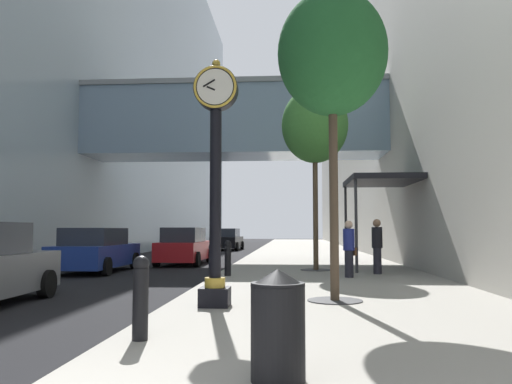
# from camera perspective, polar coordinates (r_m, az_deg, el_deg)

# --- Properties ---
(ground_plane) EXTENTS (110.00, 110.00, 0.00)m
(ground_plane) POSITION_cam_1_polar(r_m,az_deg,el_deg) (30.25, -0.64, -7.17)
(ground_plane) COLOR black
(ground_plane) RESTS_ON ground
(sidewalk_right) EXTENTS (6.88, 80.00, 0.14)m
(sidewalk_right) POSITION_cam_1_polar(r_m,az_deg,el_deg) (33.17, 5.76, -6.77)
(sidewalk_right) COLOR #9E998E
(sidewalk_right) RESTS_ON ground
(building_block_left) EXTENTS (23.73, 80.00, 28.90)m
(building_block_left) POSITION_cam_1_polar(r_m,az_deg,el_deg) (38.24, -19.10, 15.62)
(building_block_left) COLOR #93A8B7
(building_block_left) RESTS_ON ground
(street_clock) EXTENTS (0.84, 0.55, 4.69)m
(street_clock) POSITION_cam_1_polar(r_m,az_deg,el_deg) (9.67, -4.55, 2.64)
(street_clock) COLOR black
(street_clock) RESTS_ON sidewalk_right
(bollard_nearest) EXTENTS (0.21, 0.21, 1.08)m
(bollard_nearest) POSITION_cam_1_polar(r_m,az_deg,el_deg) (6.91, -12.79, -11.26)
(bollard_nearest) COLOR black
(bollard_nearest) RESTS_ON sidewalk_right
(bollard_third) EXTENTS (0.21, 0.21, 1.08)m
(bollard_third) POSITION_cam_1_polar(r_m,az_deg,el_deg) (12.86, -4.87, -8.03)
(bollard_third) COLOR black
(bollard_third) RESTS_ON sidewalk_right
(bollard_fourth) EXTENTS (0.21, 0.21, 1.08)m
(bollard_fourth) POSITION_cam_1_polar(r_m,az_deg,el_deg) (15.89, -3.17, -7.30)
(bollard_fourth) COLOR black
(bollard_fourth) RESTS_ON sidewalk_right
(street_tree_near) EXTENTS (2.26, 2.26, 6.37)m
(street_tree_near) POSITION_cam_1_polar(r_m,az_deg,el_deg) (11.02, 8.52, 14.91)
(street_tree_near) COLOR #333335
(street_tree_near) RESTS_ON sidewalk_right
(street_tree_mid_near) EXTENTS (2.37, 2.37, 6.52)m
(street_tree_mid_near) POSITION_cam_1_polar(r_m,az_deg,el_deg) (18.50, 6.60, 7.34)
(street_tree_mid_near) COLOR #333335
(street_tree_mid_near) RESTS_ON sidewalk_right
(trash_bin) EXTENTS (0.53, 0.53, 1.05)m
(trash_bin) POSITION_cam_1_polar(r_m,az_deg,el_deg) (5.00, 2.46, -14.44)
(trash_bin) COLOR black
(trash_bin) RESTS_ON sidewalk_right
(pedestrian_walking) EXTENTS (0.50, 0.52, 1.69)m
(pedestrian_walking) POSITION_cam_1_polar(r_m,az_deg,el_deg) (15.55, 10.37, -6.11)
(pedestrian_walking) COLOR #23232D
(pedestrian_walking) RESTS_ON sidewalk_right
(pedestrian_by_clock) EXTENTS (0.47, 0.47, 1.76)m
(pedestrian_by_clock) POSITION_cam_1_polar(r_m,az_deg,el_deg) (16.91, 13.40, -5.75)
(pedestrian_by_clock) COLOR #23232D
(pedestrian_by_clock) RESTS_ON sidewalk_right
(storefront_awning) EXTENTS (2.40, 3.60, 3.30)m
(storefront_awning) POSITION_cam_1_polar(r_m,az_deg,el_deg) (19.07, 13.70, 1.08)
(storefront_awning) COLOR black
(storefront_awning) RESTS_ON sidewalk_right
(car_blue_near) EXTENTS (2.14, 4.70, 1.62)m
(car_blue_near) POSITION_cam_1_polar(r_m,az_deg,el_deg) (19.76, -17.46, -6.26)
(car_blue_near) COLOR navy
(car_blue_near) RESTS_ON ground
(car_black_far) EXTENTS (2.25, 4.51, 1.63)m
(car_black_far) POSITION_cam_1_polar(r_m,az_deg,el_deg) (38.82, -3.26, -5.34)
(car_black_far) COLOR black
(car_black_far) RESTS_ON ground
(car_red_trailing) EXTENTS (1.96, 4.62, 1.65)m
(car_red_trailing) POSITION_cam_1_polar(r_m,az_deg,el_deg) (23.14, -8.00, -6.06)
(car_red_trailing) COLOR #AD191E
(car_red_trailing) RESTS_ON ground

